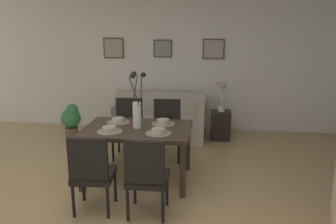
# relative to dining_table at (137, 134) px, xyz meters

# --- Properties ---
(ground_plane) EXTENTS (9.00, 9.00, 0.00)m
(ground_plane) POSITION_rel_dining_table_xyz_m (-0.15, -0.71, -0.65)
(ground_plane) COLOR tan
(back_wall_panel) EXTENTS (9.00, 0.10, 2.60)m
(back_wall_panel) POSITION_rel_dining_table_xyz_m (-0.15, 2.54, 0.65)
(back_wall_panel) COLOR silver
(back_wall_panel) RESTS_ON ground
(dining_table) EXTENTS (1.40, 0.96, 0.74)m
(dining_table) POSITION_rel_dining_table_xyz_m (0.00, 0.00, 0.00)
(dining_table) COLOR #33261E
(dining_table) RESTS_ON ground
(dining_chair_near_left) EXTENTS (0.47, 0.47, 0.92)m
(dining_chair_near_left) POSITION_rel_dining_table_xyz_m (-0.32, -0.90, -0.14)
(dining_chair_near_left) COLOR black
(dining_chair_near_left) RESTS_ON ground
(dining_chair_near_right) EXTENTS (0.45, 0.45, 0.92)m
(dining_chair_near_right) POSITION_rel_dining_table_xyz_m (-0.34, 0.87, -0.14)
(dining_chair_near_right) COLOR black
(dining_chair_near_right) RESTS_ON ground
(dining_chair_far_left) EXTENTS (0.45, 0.45, 0.92)m
(dining_chair_far_left) POSITION_rel_dining_table_xyz_m (0.29, -0.92, -0.14)
(dining_chair_far_left) COLOR black
(dining_chair_far_left) RESTS_ON ground
(dining_chair_far_right) EXTENTS (0.47, 0.47, 0.92)m
(dining_chair_far_right) POSITION_rel_dining_table_xyz_m (0.28, 0.86, -0.14)
(dining_chair_far_right) COLOR black
(dining_chair_far_right) RESTS_ON ground
(centerpiece_vase) EXTENTS (0.21, 0.23, 0.73)m
(centerpiece_vase) POSITION_rel_dining_table_xyz_m (0.00, 0.00, 0.37)
(centerpiece_vase) COLOR silver
(centerpiece_vase) RESTS_ON dining_table
(placemat_near_left) EXTENTS (0.32, 0.32, 0.01)m
(placemat_near_left) POSITION_rel_dining_table_xyz_m (-0.32, -0.22, 0.09)
(placemat_near_left) COLOR #7F705B
(placemat_near_left) RESTS_ON dining_table
(bowl_near_left) EXTENTS (0.17, 0.17, 0.07)m
(bowl_near_left) POSITION_rel_dining_table_xyz_m (-0.32, -0.22, 0.13)
(bowl_near_left) COLOR #B2ADA3
(bowl_near_left) RESTS_ON dining_table
(placemat_near_right) EXTENTS (0.32, 0.32, 0.01)m
(placemat_near_right) POSITION_rel_dining_table_xyz_m (-0.32, 0.22, 0.09)
(placemat_near_right) COLOR #7F705B
(placemat_near_right) RESTS_ON dining_table
(bowl_near_right) EXTENTS (0.17, 0.17, 0.07)m
(bowl_near_right) POSITION_rel_dining_table_xyz_m (-0.32, 0.22, 0.13)
(bowl_near_right) COLOR #B2ADA3
(bowl_near_right) RESTS_ON dining_table
(placemat_far_left) EXTENTS (0.32, 0.32, 0.01)m
(placemat_far_left) POSITION_rel_dining_table_xyz_m (0.31, -0.22, 0.09)
(placemat_far_left) COLOR #7F705B
(placemat_far_left) RESTS_ON dining_table
(bowl_far_left) EXTENTS (0.17, 0.17, 0.07)m
(bowl_far_left) POSITION_rel_dining_table_xyz_m (0.32, -0.22, 0.13)
(bowl_far_left) COLOR #B2ADA3
(bowl_far_left) RESTS_ON dining_table
(placemat_far_right) EXTENTS (0.32, 0.32, 0.01)m
(placemat_far_right) POSITION_rel_dining_table_xyz_m (0.31, 0.22, 0.09)
(placemat_far_right) COLOR #7F705B
(placemat_far_right) RESTS_ON dining_table
(bowl_far_right) EXTENTS (0.17, 0.17, 0.07)m
(bowl_far_right) POSITION_rel_dining_table_xyz_m (0.32, 0.22, 0.13)
(bowl_far_right) COLOR #B2ADA3
(bowl_far_right) RESTS_ON dining_table
(sofa) EXTENTS (1.73, 0.84, 0.80)m
(sofa) POSITION_rel_dining_table_xyz_m (-0.01, 1.91, -0.37)
(sofa) COLOR #B2A899
(sofa) RESTS_ON ground
(side_table) EXTENTS (0.36, 0.36, 0.52)m
(side_table) POSITION_rel_dining_table_xyz_m (1.14, 1.90, -0.39)
(side_table) COLOR black
(side_table) RESTS_ON ground
(table_lamp) EXTENTS (0.22, 0.22, 0.51)m
(table_lamp) POSITION_rel_dining_table_xyz_m (1.14, 1.90, 0.24)
(table_lamp) COLOR beige
(table_lamp) RESTS_ON side_table
(framed_picture_left) EXTENTS (0.40, 0.03, 0.40)m
(framed_picture_left) POSITION_rel_dining_table_xyz_m (-0.98, 2.47, 0.94)
(framed_picture_left) COLOR #473828
(framed_picture_center) EXTENTS (0.36, 0.03, 0.34)m
(framed_picture_center) POSITION_rel_dining_table_xyz_m (-0.00, 2.47, 0.94)
(framed_picture_center) COLOR #473828
(framed_picture_right) EXTENTS (0.41, 0.03, 0.38)m
(framed_picture_right) POSITION_rel_dining_table_xyz_m (0.98, 2.47, 0.94)
(framed_picture_right) COLOR #473828
(potted_plant) EXTENTS (0.36, 0.36, 0.67)m
(potted_plant) POSITION_rel_dining_table_xyz_m (-1.56, 1.54, -0.28)
(potted_plant) COLOR brown
(potted_plant) RESTS_ON ground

